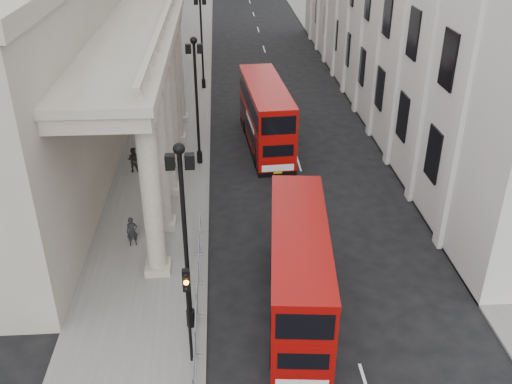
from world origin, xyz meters
TOP-DOWN VIEW (x-y plane):
  - sidewalk_west at (-3.00, 30.00)m, footprint 6.00×140.00m
  - sidewalk_east at (13.50, 30.00)m, footprint 3.00×140.00m
  - kerb at (-0.05, 30.00)m, footprint 0.20×140.00m
  - portico_building at (-10.50, 18.00)m, footprint 9.00×28.00m
  - lamp_post_south at (-0.60, 4.00)m, footprint 1.05×0.44m
  - lamp_post_mid at (-0.60, 20.00)m, footprint 1.05×0.44m
  - lamp_post_north at (-0.60, 36.00)m, footprint 1.05×0.44m
  - traffic_light at (-0.50, 1.98)m, footprint 0.28×0.33m
  - crowd_barriers at (-0.35, 2.23)m, footprint 0.50×18.75m
  - bus_near at (3.98, 4.86)m, footprint 3.21×9.81m
  - bus_far at (4.02, 22.90)m, footprint 3.25×10.48m
  - pedestrian_a at (-3.78, 10.32)m, footprint 0.65×0.50m
  - pedestrian_b at (-4.79, 18.98)m, footprint 0.89×0.75m
  - pedestrian_c at (-3.27, 19.03)m, footprint 0.90×0.73m

SIDE VIEW (x-z plane):
  - sidewalk_west at x=-3.00m, z-range 0.00..0.12m
  - sidewalk_east at x=13.50m, z-range 0.00..0.12m
  - kerb at x=-0.05m, z-range 0.00..0.14m
  - crowd_barriers at x=-0.35m, z-range 0.12..1.22m
  - pedestrian_a at x=-3.78m, z-range 0.12..1.70m
  - pedestrian_c at x=-3.27m, z-range 0.12..1.73m
  - pedestrian_b at x=-4.79m, z-range 0.12..1.75m
  - bus_near at x=3.98m, z-range 0.09..4.25m
  - bus_far at x=4.02m, z-range 0.10..4.56m
  - traffic_light at x=-0.50m, z-range 0.96..5.26m
  - lamp_post_south at x=-0.60m, z-range 0.75..9.07m
  - lamp_post_mid at x=-0.60m, z-range 0.75..9.07m
  - lamp_post_north at x=-0.60m, z-range 0.75..9.07m
  - portico_building at x=-10.50m, z-range 0.00..12.00m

